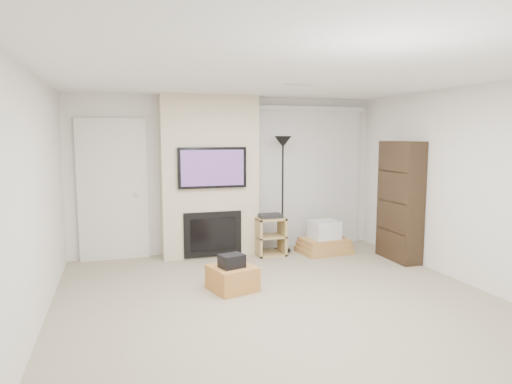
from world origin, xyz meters
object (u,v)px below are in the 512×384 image
object	(u,v)px
av_stand	(270,233)
box_stack	(324,241)
bookshelf	(400,201)
floor_lamp	(283,161)
ottoman	(232,278)

from	to	relation	value
av_stand	box_stack	distance (m)	0.90
box_stack	bookshelf	size ratio (longest dim) A/B	0.46
av_stand	box_stack	world-z (taller)	av_stand
floor_lamp	bookshelf	xyz separation A→B (m)	(1.53, -0.98, -0.58)
ottoman	box_stack	size ratio (longest dim) A/B	0.60
floor_lamp	box_stack	world-z (taller)	floor_lamp
floor_lamp	box_stack	distance (m)	1.45
ottoman	floor_lamp	bearing A→B (deg)	52.16
ottoman	av_stand	size ratio (longest dim) A/B	0.76
av_stand	bookshelf	xyz separation A→B (m)	(1.79, -0.83, 0.55)
floor_lamp	box_stack	xyz separation A→B (m)	(0.62, -0.27, -1.28)
bookshelf	ottoman	bearing A→B (deg)	-167.45
box_stack	bookshelf	bearing A→B (deg)	-37.60
ottoman	bookshelf	bearing A→B (deg)	12.55
floor_lamp	bookshelf	world-z (taller)	floor_lamp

